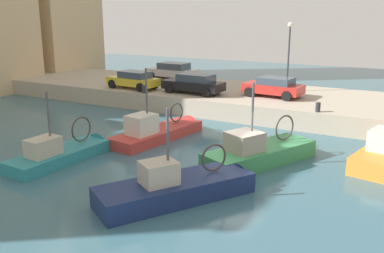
{
  "coord_description": "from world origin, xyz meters",
  "views": [
    {
      "loc": [
        -16.73,
        -7.05,
        6.67
      ],
      "look_at": [
        1.1,
        2.74,
        1.2
      ],
      "focal_mm": 39.71,
      "sensor_mm": 36.0,
      "label": 1
    }
  ],
  "objects_px": {
    "fishing_boat_navy": "(184,195)",
    "mooring_bollard_mid": "(318,107)",
    "fishing_boat_green": "(264,159)",
    "parked_car_red": "(274,87)",
    "fishing_boat_teal": "(66,157)",
    "parked_car_black": "(194,83)",
    "fishing_boat_red": "(161,135)",
    "parked_car_silver": "(172,71)",
    "quay_streetlamp": "(289,45)",
    "parked_car_yellow": "(134,80)",
    "mooring_bollard_north": "(144,89)"
  },
  "relations": [
    {
      "from": "fishing_boat_navy",
      "to": "parked_car_red",
      "type": "distance_m",
      "value": 14.75
    },
    {
      "from": "parked_car_yellow",
      "to": "mooring_bollard_north",
      "type": "xyz_separation_m",
      "value": [
        -1.22,
        -1.77,
        -0.4
      ]
    },
    {
      "from": "parked_car_yellow",
      "to": "mooring_bollard_north",
      "type": "relative_size",
      "value": 7.55
    },
    {
      "from": "parked_car_yellow",
      "to": "quay_streetlamp",
      "type": "relative_size",
      "value": 0.86
    },
    {
      "from": "quay_streetlamp",
      "to": "fishing_boat_navy",
      "type": "bearing_deg",
      "value": -175.79
    },
    {
      "from": "fishing_boat_green",
      "to": "parked_car_yellow",
      "type": "distance_m",
      "value": 14.95
    },
    {
      "from": "fishing_boat_red",
      "to": "parked_car_black",
      "type": "relative_size",
      "value": 1.54
    },
    {
      "from": "fishing_boat_teal",
      "to": "parked_car_red",
      "type": "distance_m",
      "value": 14.76
    },
    {
      "from": "fishing_boat_teal",
      "to": "quay_streetlamp",
      "type": "xyz_separation_m",
      "value": [
        16.04,
        -5.71,
        4.34
      ]
    },
    {
      "from": "fishing_boat_teal",
      "to": "parked_car_yellow",
      "type": "bearing_deg",
      "value": 21.49
    },
    {
      "from": "fishing_boat_navy",
      "to": "parked_car_silver",
      "type": "relative_size",
      "value": 1.5
    },
    {
      "from": "fishing_boat_teal",
      "to": "mooring_bollard_mid",
      "type": "relative_size",
      "value": 10.79
    },
    {
      "from": "parked_car_silver",
      "to": "quay_streetlamp",
      "type": "height_order",
      "value": "quay_streetlamp"
    },
    {
      "from": "mooring_bollard_north",
      "to": "quay_streetlamp",
      "type": "distance_m",
      "value": 10.64
    },
    {
      "from": "fishing_boat_teal",
      "to": "quay_streetlamp",
      "type": "bearing_deg",
      "value": -19.57
    },
    {
      "from": "fishing_boat_teal",
      "to": "fishing_boat_green",
      "type": "bearing_deg",
      "value": -63.37
    },
    {
      "from": "parked_car_red",
      "to": "mooring_bollard_mid",
      "type": "bearing_deg",
      "value": -130.9
    },
    {
      "from": "parked_car_yellow",
      "to": "parked_car_silver",
      "type": "bearing_deg",
      "value": -0.15
    },
    {
      "from": "parked_car_yellow",
      "to": "parked_car_black",
      "type": "distance_m",
      "value": 4.86
    },
    {
      "from": "fishing_boat_navy",
      "to": "fishing_boat_green",
      "type": "distance_m",
      "value": 5.31
    },
    {
      "from": "parked_car_yellow",
      "to": "mooring_bollard_mid",
      "type": "bearing_deg",
      "value": -95.06
    },
    {
      "from": "fishing_boat_navy",
      "to": "fishing_boat_red",
      "type": "xyz_separation_m",
      "value": [
        6.17,
        4.98,
        0.06
      ]
    },
    {
      "from": "mooring_bollard_mid",
      "to": "fishing_boat_red",
      "type": "bearing_deg",
      "value": 125.94
    },
    {
      "from": "fishing_boat_red",
      "to": "parked_car_red",
      "type": "relative_size",
      "value": 1.7
    },
    {
      "from": "parked_car_red",
      "to": "quay_streetlamp",
      "type": "height_order",
      "value": "quay_streetlamp"
    },
    {
      "from": "parked_car_yellow",
      "to": "mooring_bollard_mid",
      "type": "height_order",
      "value": "parked_car_yellow"
    },
    {
      "from": "parked_car_red",
      "to": "quay_streetlamp",
      "type": "relative_size",
      "value": 0.83
    },
    {
      "from": "fishing_boat_teal",
      "to": "quay_streetlamp",
      "type": "distance_m",
      "value": 17.57
    },
    {
      "from": "fishing_boat_red",
      "to": "mooring_bollard_north",
      "type": "distance_m",
      "value": 7.21
    },
    {
      "from": "fishing_boat_navy",
      "to": "mooring_bollard_mid",
      "type": "xyz_separation_m",
      "value": [
        11.4,
        -2.24,
        1.38
      ]
    },
    {
      "from": "fishing_boat_teal",
      "to": "parked_car_black",
      "type": "bearing_deg",
      "value": -1.27
    },
    {
      "from": "fishing_boat_green",
      "to": "parked_car_red",
      "type": "xyz_separation_m",
      "value": [
        9.43,
        2.72,
        1.75
      ]
    },
    {
      "from": "fishing_boat_teal",
      "to": "parked_car_silver",
      "type": "xyz_separation_m",
      "value": [
        17.1,
        4.56,
        1.79
      ]
    },
    {
      "from": "parked_car_black",
      "to": "mooring_bollard_mid",
      "type": "bearing_deg",
      "value": -100.6
    },
    {
      "from": "parked_car_red",
      "to": "quay_streetlamp",
      "type": "xyz_separation_m",
      "value": [
        2.48,
        -0.17,
        2.57
      ]
    },
    {
      "from": "mooring_bollard_north",
      "to": "fishing_boat_red",
      "type": "bearing_deg",
      "value": -137.57
    },
    {
      "from": "fishing_boat_teal",
      "to": "parked_car_red",
      "type": "height_order",
      "value": "fishing_boat_teal"
    },
    {
      "from": "fishing_boat_navy",
      "to": "parked_car_black",
      "type": "xyz_separation_m",
      "value": [
        13.07,
        6.69,
        1.81
      ]
    },
    {
      "from": "fishing_boat_green",
      "to": "mooring_bollard_north",
      "type": "distance_m",
      "value": 12.77
    },
    {
      "from": "parked_car_yellow",
      "to": "mooring_bollard_mid",
      "type": "distance_m",
      "value": 13.83
    },
    {
      "from": "fishing_boat_red",
      "to": "mooring_bollard_north",
      "type": "height_order",
      "value": "fishing_boat_red"
    },
    {
      "from": "fishing_boat_red",
      "to": "mooring_bollard_mid",
      "type": "distance_m",
      "value": 9.01
    },
    {
      "from": "fishing_boat_navy",
      "to": "mooring_bollard_mid",
      "type": "bearing_deg",
      "value": -11.12
    },
    {
      "from": "fishing_boat_teal",
      "to": "parked_car_black",
      "type": "xyz_separation_m",
      "value": [
        12.07,
        -0.27,
        1.79
      ]
    },
    {
      "from": "fishing_boat_teal",
      "to": "fishing_boat_red",
      "type": "height_order",
      "value": "fishing_boat_red"
    },
    {
      "from": "fishing_boat_navy",
      "to": "fishing_boat_red",
      "type": "distance_m",
      "value": 7.93
    },
    {
      "from": "fishing_boat_red",
      "to": "parked_car_silver",
      "type": "bearing_deg",
      "value": 28.73
    },
    {
      "from": "parked_car_yellow",
      "to": "mooring_bollard_mid",
      "type": "relative_size",
      "value": 7.55
    },
    {
      "from": "mooring_bollard_north",
      "to": "quay_streetlamp",
      "type": "xyz_separation_m",
      "value": [
        5.65,
        -8.5,
        2.98
      ]
    },
    {
      "from": "parked_car_yellow",
      "to": "fishing_boat_green",
      "type": "bearing_deg",
      "value": -120.21
    }
  ]
}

